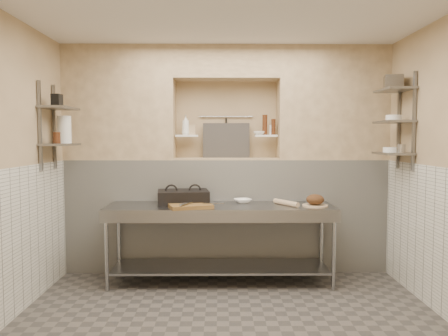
{
  "coord_description": "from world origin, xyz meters",
  "views": [
    {
      "loc": [
        -0.08,
        -3.77,
        1.67
      ],
      "look_at": [
        -0.04,
        0.9,
        1.35
      ],
      "focal_mm": 35.0,
      "sensor_mm": 36.0,
      "label": 1
    }
  ],
  "objects_px": {
    "jug_left": "(64,130)",
    "bowl_alcove": "(259,133)",
    "panini_press": "(183,197)",
    "rolling_pin": "(286,203)",
    "mixing_bowl": "(243,201)",
    "cutting_board": "(190,206)",
    "prep_table": "(220,228)",
    "bread_loaf": "(315,200)",
    "bottle_soap": "(186,125)"
  },
  "relations": [
    {
      "from": "jug_left",
      "to": "bowl_alcove",
      "type": "bearing_deg",
      "value": 13.67
    },
    {
      "from": "bowl_alcove",
      "to": "panini_press",
      "type": "bearing_deg",
      "value": -155.12
    },
    {
      "from": "panini_press",
      "to": "rolling_pin",
      "type": "distance_m",
      "value": 1.2
    },
    {
      "from": "jug_left",
      "to": "mixing_bowl",
      "type": "bearing_deg",
      "value": 5.35
    },
    {
      "from": "cutting_board",
      "to": "mixing_bowl",
      "type": "relative_size",
      "value": 2.25
    },
    {
      "from": "panini_press",
      "to": "bowl_alcove",
      "type": "relative_size",
      "value": 4.41
    },
    {
      "from": "prep_table",
      "to": "rolling_pin",
      "type": "relative_size",
      "value": 6.65
    },
    {
      "from": "mixing_bowl",
      "to": "rolling_pin",
      "type": "xyz_separation_m",
      "value": [
        0.49,
        -0.2,
        0.0
      ]
    },
    {
      "from": "bread_loaf",
      "to": "rolling_pin",
      "type": "bearing_deg",
      "value": 168.56
    },
    {
      "from": "bowl_alcove",
      "to": "jug_left",
      "type": "relative_size",
      "value": 0.47
    },
    {
      "from": "rolling_pin",
      "to": "cutting_board",
      "type": "bearing_deg",
      "value": -171.75
    },
    {
      "from": "mixing_bowl",
      "to": "bread_loaf",
      "type": "bearing_deg",
      "value": -17.88
    },
    {
      "from": "rolling_pin",
      "to": "bread_loaf",
      "type": "xyz_separation_m",
      "value": [
        0.32,
        -0.06,
        0.05
      ]
    },
    {
      "from": "prep_table",
      "to": "panini_press",
      "type": "distance_m",
      "value": 0.56
    },
    {
      "from": "panini_press",
      "to": "cutting_board",
      "type": "xyz_separation_m",
      "value": [
        0.1,
        -0.28,
        -0.06
      ]
    },
    {
      "from": "panini_press",
      "to": "bowl_alcove",
      "type": "bearing_deg",
      "value": 17.52
    },
    {
      "from": "prep_table",
      "to": "bowl_alcove",
      "type": "distance_m",
      "value": 1.32
    },
    {
      "from": "bottle_soap",
      "to": "rolling_pin",
      "type": "bearing_deg",
      "value": -25.7
    },
    {
      "from": "prep_table",
      "to": "rolling_pin",
      "type": "xyz_separation_m",
      "value": [
        0.75,
        -0.0,
        0.29
      ]
    },
    {
      "from": "mixing_bowl",
      "to": "panini_press",
      "type": "bearing_deg",
      "value": -174.24
    },
    {
      "from": "panini_press",
      "to": "prep_table",
      "type": "bearing_deg",
      "value": -22.77
    },
    {
      "from": "rolling_pin",
      "to": "jug_left",
      "type": "bearing_deg",
      "value": 179.86
    },
    {
      "from": "bread_loaf",
      "to": "bottle_soap",
      "type": "relative_size",
      "value": 0.8
    },
    {
      "from": "mixing_bowl",
      "to": "rolling_pin",
      "type": "relative_size",
      "value": 0.52
    },
    {
      "from": "rolling_pin",
      "to": "jug_left",
      "type": "xyz_separation_m",
      "value": [
        -2.52,
        0.01,
        0.84
      ]
    },
    {
      "from": "bowl_alcove",
      "to": "jug_left",
      "type": "distance_m",
      "value": 2.32
    },
    {
      "from": "jug_left",
      "to": "panini_press",
      "type": "bearing_deg",
      "value": 5.13
    },
    {
      "from": "rolling_pin",
      "to": "jug_left",
      "type": "height_order",
      "value": "jug_left"
    },
    {
      "from": "mixing_bowl",
      "to": "bowl_alcove",
      "type": "height_order",
      "value": "bowl_alcove"
    },
    {
      "from": "panini_press",
      "to": "cutting_board",
      "type": "bearing_deg",
      "value": -77.29
    },
    {
      "from": "bowl_alcove",
      "to": "cutting_board",
      "type": "bearing_deg",
      "value": -139.06
    },
    {
      "from": "bottle_soap",
      "to": "bowl_alcove",
      "type": "distance_m",
      "value": 0.93
    },
    {
      "from": "mixing_bowl",
      "to": "prep_table",
      "type": "bearing_deg",
      "value": -144.2
    },
    {
      "from": "prep_table",
      "to": "mixing_bowl",
      "type": "relative_size",
      "value": 12.73
    },
    {
      "from": "prep_table",
      "to": "bowl_alcove",
      "type": "xyz_separation_m",
      "value": [
        0.49,
        0.55,
        1.09
      ]
    },
    {
      "from": "panini_press",
      "to": "bowl_alcove",
      "type": "height_order",
      "value": "bowl_alcove"
    },
    {
      "from": "rolling_pin",
      "to": "bowl_alcove",
      "type": "xyz_separation_m",
      "value": [
        -0.27,
        0.55,
        0.81
      ]
    },
    {
      "from": "panini_press",
      "to": "rolling_pin",
      "type": "height_order",
      "value": "panini_press"
    },
    {
      "from": "mixing_bowl",
      "to": "bread_loaf",
      "type": "height_order",
      "value": "bread_loaf"
    },
    {
      "from": "panini_press",
      "to": "rolling_pin",
      "type": "xyz_separation_m",
      "value": [
        1.19,
        -0.13,
        -0.05
      ]
    },
    {
      "from": "rolling_pin",
      "to": "bread_loaf",
      "type": "distance_m",
      "value": 0.33
    },
    {
      "from": "prep_table",
      "to": "bowl_alcove",
      "type": "height_order",
      "value": "bowl_alcove"
    },
    {
      "from": "prep_table",
      "to": "cutting_board",
      "type": "height_order",
      "value": "cutting_board"
    },
    {
      "from": "panini_press",
      "to": "bread_loaf",
      "type": "distance_m",
      "value": 1.52
    },
    {
      "from": "prep_table",
      "to": "bottle_soap",
      "type": "bearing_deg",
      "value": 127.6
    },
    {
      "from": "panini_press",
      "to": "mixing_bowl",
      "type": "xyz_separation_m",
      "value": [
        0.7,
        0.07,
        -0.05
      ]
    },
    {
      "from": "prep_table",
      "to": "bottle_soap",
      "type": "xyz_separation_m",
      "value": [
        -0.44,
        0.57,
        1.2
      ]
    },
    {
      "from": "cutting_board",
      "to": "mixing_bowl",
      "type": "xyz_separation_m",
      "value": [
        0.6,
        0.35,
        0.0
      ]
    },
    {
      "from": "bread_loaf",
      "to": "bowl_alcove",
      "type": "bearing_deg",
      "value": 133.49
    },
    {
      "from": "rolling_pin",
      "to": "bowl_alcove",
      "type": "bearing_deg",
      "value": 115.71
    }
  ]
}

